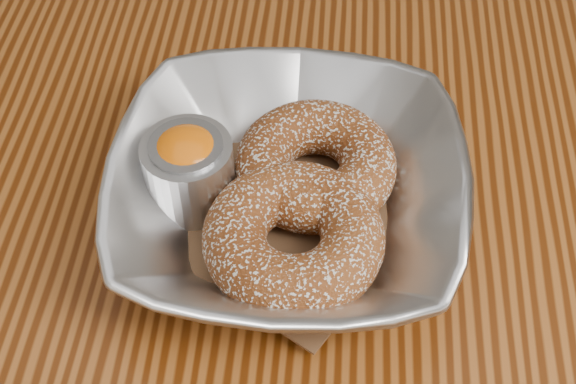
# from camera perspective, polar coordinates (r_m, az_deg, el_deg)

# --- Properties ---
(table) EXTENTS (1.20, 0.80, 0.75)m
(table) POSITION_cam_1_polar(r_m,az_deg,el_deg) (0.64, 9.37, -3.39)
(table) COLOR brown
(table) RESTS_ON ground_plane
(serving_bowl) EXTENTS (0.22, 0.22, 0.05)m
(serving_bowl) POSITION_cam_1_polar(r_m,az_deg,el_deg) (0.50, 0.00, -0.20)
(serving_bowl) COLOR #B9BBC0
(serving_bowl) RESTS_ON table
(parchment) EXTENTS (0.20, 0.20, 0.00)m
(parchment) POSITION_cam_1_polar(r_m,az_deg,el_deg) (0.52, 0.00, -1.48)
(parchment) COLOR brown
(parchment) RESTS_ON table
(donut_back) EXTENTS (0.11, 0.11, 0.04)m
(donut_back) POSITION_cam_1_polar(r_m,az_deg,el_deg) (0.52, 1.98, 1.96)
(donut_back) COLOR brown
(donut_back) RESTS_ON parchment
(donut_front) EXTENTS (0.15, 0.15, 0.04)m
(donut_front) POSITION_cam_1_polar(r_m,az_deg,el_deg) (0.48, 0.40, -3.25)
(donut_front) COLOR brown
(donut_front) RESTS_ON parchment
(ramekin) EXTENTS (0.06, 0.06, 0.06)m
(ramekin) POSITION_cam_1_polar(r_m,az_deg,el_deg) (0.51, -7.07, 1.63)
(ramekin) COLOR #B9BBC0
(ramekin) RESTS_ON table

